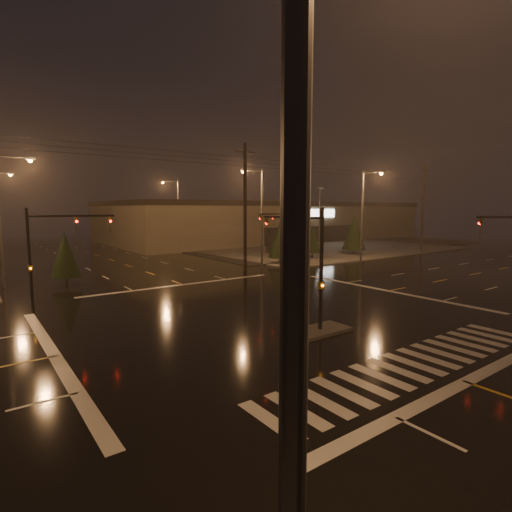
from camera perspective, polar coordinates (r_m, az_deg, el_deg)
The scene contains 23 objects.
ground at distance 22.81m, azimuth 1.91°, elevation -8.33°, with size 140.00×140.00×0.00m, color black.
sidewalk_ne at distance 64.62m, azimuth 6.49°, elevation 1.48°, with size 36.00×36.00×0.12m, color #42403B.
median_island at distance 19.92m, azimuth 9.13°, elevation -10.44°, with size 3.00×1.60×0.15m, color #42403B.
crosswalk at distance 17.01m, azimuth 21.55°, elevation -14.13°, with size 15.00×2.60×0.01m, color beige.
stop_bar_near at distance 16.12m, azimuth 27.78°, elevation -15.63°, with size 16.00×0.50×0.01m, color beige.
stop_bar_far at distance 31.98m, azimuth -10.35°, elevation -4.05°, with size 16.00×0.50×0.01m, color beige.
parking_lot at distance 66.72m, azimuth 10.82°, elevation 1.55°, with size 50.00×24.00×0.08m, color black.
retail_building at distance 79.85m, azimuth 1.38°, elevation 5.24°, with size 60.20×28.30×7.20m.
signal_mast_median at distance 19.82m, azimuth 7.43°, elevation 0.38°, with size 0.25×4.59×6.00m.
signal_mast_ne at distance 35.95m, azimuth 3.91°, elevation 3.31°, with size 4.84×1.86×6.00m.
signal_mast_nw at distance 27.86m, azimuth -27.58°, elevation 1.57°, with size 4.84×1.86×6.00m.
streetlight_0 at distance 3.35m, azimuth 9.64°, elevation 4.51°, with size 2.77×0.32×10.00m.
streetlight_1 at distance 35.42m, azimuth -32.40°, elevation 5.49°, with size 2.77×0.32×10.00m.
streetlight_3 at distance 41.53m, azimuth 0.49°, elevation 6.56°, with size 2.77×0.32×10.00m.
streetlight_4 at distance 58.81m, azimuth -11.29°, elevation 6.49°, with size 2.77×0.32×10.00m.
streetlight_6 at distance 45.61m, azimuth 15.26°, elevation 6.34°, with size 0.32×2.77×10.00m.
utility_pole_1 at distance 38.05m, azimuth -1.58°, elevation 7.04°, with size 2.20×0.32×12.00m.
utility_pole_2 at distance 60.36m, azimuth 22.75°, elevation 6.41°, with size 2.20×0.32×12.00m.
conifer_0 at distance 43.18m, azimuth 3.42°, elevation 2.41°, with size 2.54×2.54×4.67m.
conifer_1 at distance 48.13m, azimuth 8.06°, elevation 2.31°, with size 2.01×2.01×3.85m.
conifer_2 at distance 53.02m, azimuth 13.85°, elevation 3.44°, with size 3.02×3.02×5.42m.
conifer_3 at distance 34.11m, azimuth -25.58°, elevation 0.19°, with size 2.22×2.22×4.17m.
car_parked at distance 51.62m, azimuth 3.77°, elevation 1.00°, with size 1.85×4.59×1.56m, color black.
Camera 1 is at (-13.59, -17.34, 5.93)m, focal length 28.00 mm.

